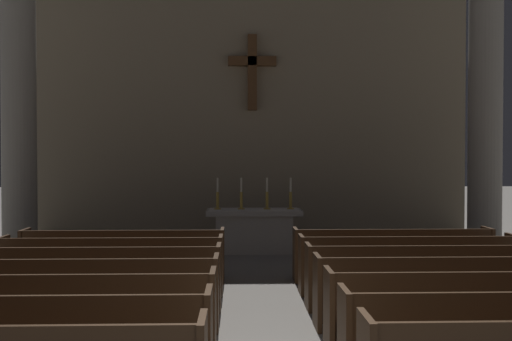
{
  "coord_description": "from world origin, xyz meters",
  "views": [
    {
      "loc": [
        -0.37,
        -4.57,
        2.2
      ],
      "look_at": [
        0.0,
        7.47,
        1.94
      ],
      "focal_mm": 40.73,
      "sensor_mm": 36.0,
      "label": 1
    }
  ],
  "objects_px": {
    "altar": "(254,230)",
    "candlestick_outer_right": "(291,199)",
    "pew_right_row_7": "(392,254)",
    "pew_right_row_4": "(451,291)",
    "pew_right_row_6": "(408,264)",
    "candlestick_inner_left": "(241,199)",
    "pew_left_row_3": "(56,314)",
    "pew_left_row_6": "(112,266)",
    "pew_left_row_5": "(98,278)",
    "pew_left_row_7": "(124,256)",
    "pew_right_row_3": "(482,310)",
    "pew_left_row_2": "(24,341)",
    "pew_left_row_4": "(79,293)",
    "column_right_second": "(485,107)",
    "pew_right_row_5": "(427,276)",
    "column_left_second": "(19,106)",
    "candlestick_inner_right": "(267,199)",
    "candlestick_outer_left": "(218,199)"
  },
  "relations": [
    {
      "from": "candlestick_outer_left",
      "to": "pew_right_row_5",
      "type": "bearing_deg",
      "value": -57.69
    },
    {
      "from": "pew_left_row_2",
      "to": "candlestick_outer_right",
      "type": "bearing_deg",
      "value": 67.92
    },
    {
      "from": "pew_left_row_5",
      "to": "altar",
      "type": "relative_size",
      "value": 1.61
    },
    {
      "from": "pew_left_row_5",
      "to": "column_right_second",
      "type": "bearing_deg",
      "value": 30.72
    },
    {
      "from": "pew_left_row_5",
      "to": "pew_right_row_5",
      "type": "relative_size",
      "value": 1.0
    },
    {
      "from": "pew_left_row_3",
      "to": "altar",
      "type": "bearing_deg",
      "value": 71.24
    },
    {
      "from": "pew_right_row_3",
      "to": "candlestick_outer_right",
      "type": "distance_m",
      "value": 7.23
    },
    {
      "from": "pew_left_row_3",
      "to": "candlestick_outer_left",
      "type": "xyz_separation_m",
      "value": [
        1.54,
        7.03,
        0.77
      ]
    },
    {
      "from": "pew_left_row_3",
      "to": "candlestick_outer_left",
      "type": "height_order",
      "value": "candlestick_outer_left"
    },
    {
      "from": "pew_right_row_5",
      "to": "pew_left_row_6",
      "type": "bearing_deg",
      "value": 168.7
    },
    {
      "from": "pew_right_row_5",
      "to": "column_left_second",
      "type": "distance_m",
      "value": 9.23
    },
    {
      "from": "pew_left_row_2",
      "to": "candlestick_inner_right",
      "type": "bearing_deg",
      "value": 71.39
    },
    {
      "from": "pew_right_row_3",
      "to": "candlestick_outer_left",
      "type": "xyz_separation_m",
      "value": [
        -3.24,
        7.03,
        0.77
      ]
    },
    {
      "from": "pew_right_row_6",
      "to": "column_left_second",
      "type": "height_order",
      "value": "column_left_second"
    },
    {
      "from": "altar",
      "to": "pew_right_row_5",
      "type": "bearing_deg",
      "value": -65.0
    },
    {
      "from": "pew_left_row_4",
      "to": "column_right_second",
      "type": "xyz_separation_m",
      "value": [
        7.55,
        5.44,
        2.86
      ]
    },
    {
      "from": "altar",
      "to": "candlestick_outer_right",
      "type": "distance_m",
      "value": 1.11
    },
    {
      "from": "pew_left_row_7",
      "to": "pew_right_row_7",
      "type": "bearing_deg",
      "value": 0.0
    },
    {
      "from": "pew_right_row_4",
      "to": "candlestick_inner_left",
      "type": "bearing_deg",
      "value": 113.87
    },
    {
      "from": "pew_right_row_7",
      "to": "altar",
      "type": "bearing_deg",
      "value": 126.64
    },
    {
      "from": "pew_right_row_7",
      "to": "candlestick_inner_left",
      "type": "distance_m",
      "value": 4.26
    },
    {
      "from": "pew_right_row_7",
      "to": "candlestick_outer_right",
      "type": "xyz_separation_m",
      "value": [
        -1.54,
        3.21,
        0.77
      ]
    },
    {
      "from": "pew_right_row_7",
      "to": "pew_right_row_4",
      "type": "bearing_deg",
      "value": -90.0
    },
    {
      "from": "pew_left_row_2",
      "to": "pew_left_row_4",
      "type": "bearing_deg",
      "value": 90.0
    },
    {
      "from": "pew_left_row_5",
      "to": "candlestick_inner_left",
      "type": "xyz_separation_m",
      "value": [
        2.09,
        5.12,
        0.77
      ]
    },
    {
      "from": "pew_left_row_6",
      "to": "pew_right_row_5",
      "type": "bearing_deg",
      "value": -11.3
    },
    {
      "from": "pew_left_row_6",
      "to": "candlestick_inner_right",
      "type": "distance_m",
      "value": 5.02
    },
    {
      "from": "pew_left_row_6",
      "to": "pew_right_row_7",
      "type": "bearing_deg",
      "value": 11.3
    },
    {
      "from": "pew_left_row_7",
      "to": "pew_right_row_5",
      "type": "bearing_deg",
      "value": -21.79
    },
    {
      "from": "pew_right_row_3",
      "to": "pew_left_row_6",
      "type": "bearing_deg",
      "value": 149.05
    },
    {
      "from": "pew_left_row_6",
      "to": "pew_left_row_7",
      "type": "bearing_deg",
      "value": 90.0
    },
    {
      "from": "candlestick_outer_left",
      "to": "candlestick_outer_right",
      "type": "height_order",
      "value": "same"
    },
    {
      "from": "pew_left_row_5",
      "to": "candlestick_inner_left",
      "type": "height_order",
      "value": "candlestick_inner_left"
    },
    {
      "from": "pew_left_row_5",
      "to": "column_left_second",
      "type": "bearing_deg",
      "value": 121.71
    },
    {
      "from": "pew_left_row_6",
      "to": "pew_right_row_4",
      "type": "distance_m",
      "value": 5.14
    },
    {
      "from": "pew_right_row_3",
      "to": "pew_right_row_7",
      "type": "distance_m",
      "value": 3.82
    },
    {
      "from": "pew_right_row_6",
      "to": "candlestick_inner_left",
      "type": "height_order",
      "value": "candlestick_inner_left"
    },
    {
      "from": "pew_left_row_3",
      "to": "pew_left_row_6",
      "type": "height_order",
      "value": "same"
    },
    {
      "from": "pew_right_row_3",
      "to": "pew_right_row_6",
      "type": "height_order",
      "value": "same"
    },
    {
      "from": "pew_left_row_2",
      "to": "candlestick_inner_left",
      "type": "distance_m",
      "value": 8.29
    },
    {
      "from": "pew_right_row_4",
      "to": "column_left_second",
      "type": "relative_size",
      "value": 0.52
    },
    {
      "from": "column_right_second",
      "to": "candlestick_outer_right",
      "type": "relative_size",
      "value": 9.36
    },
    {
      "from": "pew_left_row_5",
      "to": "pew_right_row_4",
      "type": "xyz_separation_m",
      "value": [
        4.77,
        -0.95,
        0.0
      ]
    },
    {
      "from": "column_left_second",
      "to": "pew_right_row_7",
      "type": "bearing_deg",
      "value": -18.85
    },
    {
      "from": "pew_left_row_6",
      "to": "column_left_second",
      "type": "relative_size",
      "value": 0.52
    },
    {
      "from": "pew_left_row_6",
      "to": "pew_left_row_7",
      "type": "relative_size",
      "value": 1.0
    },
    {
      "from": "altar",
      "to": "candlestick_outer_right",
      "type": "bearing_deg",
      "value": 0.0
    },
    {
      "from": "pew_left_row_5",
      "to": "pew_right_row_5",
      "type": "xyz_separation_m",
      "value": [
        4.77,
        0.0,
        0.0
      ]
    },
    {
      "from": "pew_right_row_4",
      "to": "pew_right_row_7",
      "type": "bearing_deg",
      "value": 90.0
    },
    {
      "from": "pew_left_row_5",
      "to": "pew_left_row_7",
      "type": "relative_size",
      "value": 1.0
    }
  ]
}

